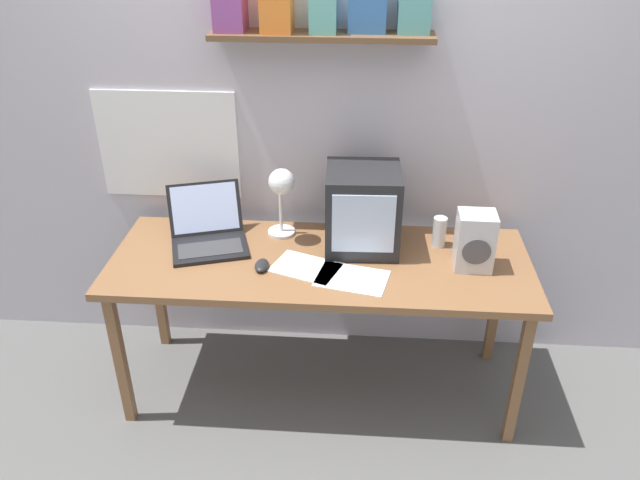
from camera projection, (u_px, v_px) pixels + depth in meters
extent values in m
plane|color=#5D5D5C|center=(320.00, 385.00, 3.17)|extent=(12.00, 12.00, 0.00)
cube|color=silver|center=(327.00, 110.00, 2.92)|extent=(5.60, 0.06, 2.60)
cube|color=white|center=(168.00, 145.00, 3.03)|extent=(0.69, 0.01, 0.54)
cube|color=brown|center=(322.00, 36.00, 2.64)|extent=(0.96, 0.18, 0.02)
cube|color=#8A438C|center=(229.00, 2.00, 2.61)|extent=(0.13, 0.15, 0.23)
cube|color=orange|center=(277.00, 3.00, 2.59)|extent=(0.13, 0.16, 0.23)
cube|color=#5EA79D|center=(323.00, 12.00, 2.60)|extent=(0.11, 0.15, 0.16)
cube|color=#3467A6|center=(368.00, 1.00, 2.59)|extent=(0.16, 0.12, 0.25)
cube|color=#569D9B|center=(414.00, 10.00, 2.58)|extent=(0.13, 0.13, 0.18)
cube|color=brown|center=(320.00, 263.00, 2.81)|extent=(1.89, 0.70, 0.03)
cube|color=brown|center=(120.00, 360.00, 2.80)|extent=(0.04, 0.05, 0.72)
cube|color=brown|center=(518.00, 379.00, 2.69)|extent=(0.04, 0.05, 0.72)
cube|color=brown|center=(158.00, 288.00, 3.30)|extent=(0.04, 0.05, 0.72)
cube|color=brown|center=(496.00, 302.00, 3.19)|extent=(0.04, 0.05, 0.72)
cube|color=#232326|center=(363.00, 209.00, 2.82)|extent=(0.34, 0.33, 0.38)
cube|color=silver|center=(363.00, 224.00, 2.67)|extent=(0.27, 0.02, 0.27)
cube|color=black|center=(210.00, 248.00, 2.87)|extent=(0.40, 0.34, 0.02)
cube|color=#38383A|center=(210.00, 248.00, 2.85)|extent=(0.32, 0.22, 0.00)
cube|color=black|center=(205.00, 208.00, 2.96)|extent=(0.36, 0.21, 0.23)
cube|color=#B8C8F2|center=(205.00, 208.00, 2.96)|extent=(0.32, 0.19, 0.21)
cylinder|color=white|center=(282.00, 232.00, 3.01)|extent=(0.13, 0.13, 0.01)
cylinder|color=white|center=(281.00, 204.00, 2.93)|extent=(0.02, 0.02, 0.29)
sphere|color=white|center=(282.00, 182.00, 2.80)|extent=(0.12, 0.12, 0.12)
cylinder|color=white|center=(439.00, 232.00, 2.88)|extent=(0.06, 0.06, 0.14)
cylinder|color=#CC3D47|center=(439.00, 236.00, 2.89)|extent=(0.05, 0.05, 0.10)
cube|color=silver|center=(475.00, 241.00, 2.68)|extent=(0.16, 0.14, 0.26)
cylinder|color=#4C4C51|center=(477.00, 252.00, 2.63)|extent=(0.12, 0.01, 0.12)
ellipsoid|color=#232326|center=(262.00, 265.00, 2.73)|extent=(0.06, 0.11, 0.03)
cube|color=white|center=(306.00, 267.00, 2.74)|extent=(0.34, 0.29, 0.00)
cube|color=white|center=(352.00, 278.00, 2.66)|extent=(0.34, 0.27, 0.00)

